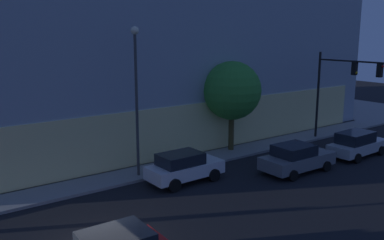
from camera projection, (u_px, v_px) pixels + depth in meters
name	position (u px, v px, depth m)	size (l,w,h in m)	color
modern_building	(117.00, 16.00, 37.37)	(34.63, 26.61, 19.14)	#4C4C51
traffic_light_far_corner	(342.00, 80.00, 30.31)	(0.33, 5.43, 6.52)	black
street_lamp_sidewalk	(136.00, 85.00, 22.88)	(0.44, 0.44, 8.26)	#3F3F3F
sidewalk_tree	(232.00, 91.00, 28.34)	(3.95, 3.95, 6.08)	#493E1E
car_white	(184.00, 167.00, 23.02)	(4.30, 2.06, 1.69)	silver
car_grey	(296.00, 158.00, 24.77)	(4.70, 2.27, 1.68)	slate
car_silver	(357.00, 144.00, 27.88)	(4.72, 2.09, 1.69)	#B7BABF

